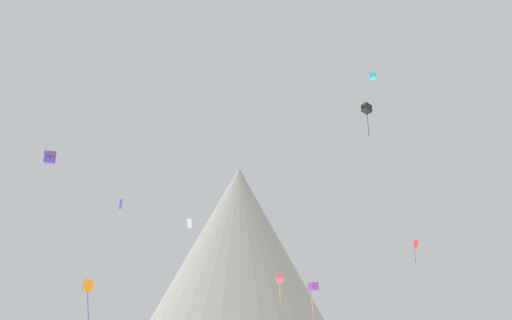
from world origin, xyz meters
TOP-DOWN VIEW (x-y plane):
  - rock_massif at (1.58, 108.54)m, footprint 66.58×66.58m
  - kite_orange_low at (-19.26, 23.18)m, footprint 1.24×0.52m
  - kite_red_mid at (26.06, 49.09)m, footprint 0.63×0.85m
  - kite_rainbow_low at (1.64, 33.30)m, footprint 1.39×0.80m
  - kite_blue_mid at (-21.01, 52.59)m, footprint 0.65×0.91m
  - kite_cyan_high at (13.09, 27.12)m, footprint 1.02×1.02m
  - kite_indigo_mid at (-26.03, 28.64)m, footprint 1.61×1.64m
  - kite_white_mid at (-9.55, 25.46)m, footprint 0.52×0.72m
  - kite_violet_low at (4.21, 26.32)m, footprint 1.19×1.18m
  - kite_black_high at (18.62, 46.48)m, footprint 1.87×1.81m

SIDE VIEW (x-z plane):
  - kite_orange_low at x=-19.26m, z-range 4.26..9.18m
  - kite_violet_low at x=4.21m, z-range 5.23..9.78m
  - kite_rainbow_low at x=1.64m, z-range 7.07..10.95m
  - kite_white_mid at x=-9.55m, z-range 13.62..14.69m
  - kite_red_mid at x=26.06m, z-range 13.94..17.57m
  - rock_massif at x=1.58m, z-range -1.54..44.57m
  - kite_indigo_mid at x=-26.03m, z-range 21.37..22.88m
  - kite_blue_mid at x=-21.01m, z-range 21.38..23.02m
  - kite_cyan_high at x=13.09m, z-range 33.64..34.51m
  - kite_black_high at x=18.62m, z-range 35.14..40.94m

